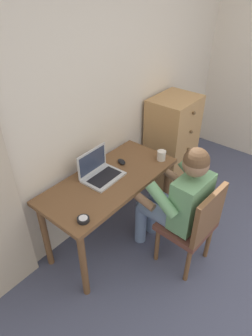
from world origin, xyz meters
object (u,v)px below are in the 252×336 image
Objects in this scene: chair at (194,224)px; desk_clock at (83,219)px; desk at (110,189)px; computer_mouse at (122,162)px; laptop at (100,172)px; coffee_mug at (162,155)px; dresser at (171,143)px; person_seated at (178,198)px.

chair reaches higher than desk_clock.
desk_clock reaches higher than desk.
chair is 0.85m from computer_mouse.
laptop reaches higher than computer_mouse.
laptop is 0.62m from coffee_mug.
dresser is 0.72m from coffee_mug.
chair is 0.94m from desk_clock.
desk_clock is at bearing 143.65° from chair.
computer_mouse reaches higher than desk_clock.
person_seated reaches higher than desk.
desk is at bearing 21.50° from desk_clock.
person_seated is 0.82m from desk_clock.
computer_mouse is (0.28, -0.01, -0.04)m from laptop.
computer_mouse reaches higher than desk.
laptop reaches higher than chair.
coffee_mug is at bearing 60.90° from chair.
chair is at bearing -139.07° from dresser.
desk is 0.19m from laptop.
desk is 0.78m from chair.
laptop reaches higher than desk.
coffee_mug is (1.03, 0.02, 0.03)m from desk_clock.
person_seated is 0.70m from laptop.
dresser is at bearing 4.24° from desk.
person_seated is 0.63m from computer_mouse.
person_seated is at bearing 87.18° from chair.
chair is at bearing -36.35° from desk_clock.
dresser reaches higher than desk_clock.
dresser is at bearing 22.59° from coffee_mug.
computer_mouse is 1.11× the size of desk_clock.
dresser is at bearing 0.04° from laptop.
coffee_mug is (0.30, 0.37, 0.13)m from person_seated.
person_seated reaches higher than computer_mouse.
laptop is at bearing -159.99° from computer_mouse.
desk_clock is (-0.72, 0.53, 0.28)m from chair.
desk is 0.55m from desk_clock.
desk is 1.17m from dresser.
person_seated is 0.49m from coffee_mug.
computer_mouse is at bearing -2.23° from laptop.
chair is 2.48× the size of laptop.
coffee_mug is at bearing 1.07° from desk_clock.
person_seated is at bearing -67.14° from laptop.
chair is at bearing -92.82° from person_seated.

